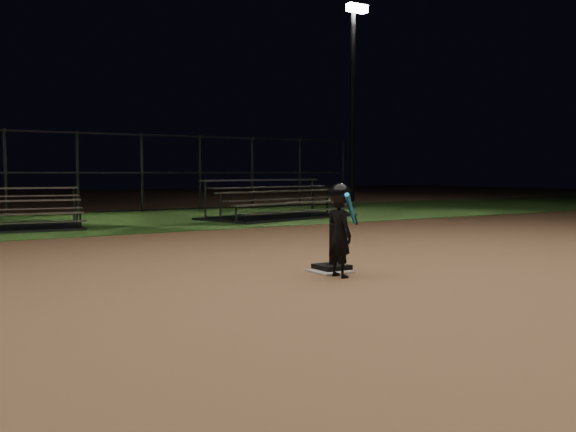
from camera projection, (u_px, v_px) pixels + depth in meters
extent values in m
plane|color=#A8764C|center=(330.00, 272.00, 7.78)|extent=(80.00, 80.00, 0.00)
cube|color=#2B541B|center=(106.00, 220.00, 16.24)|extent=(60.00, 8.00, 0.01)
cube|color=beige|center=(330.00, 271.00, 7.78)|extent=(0.45, 0.45, 0.02)
cube|color=black|center=(332.00, 267.00, 7.89)|extent=(0.38, 0.38, 0.06)
cylinder|color=black|center=(332.00, 238.00, 7.87)|extent=(0.07, 0.07, 0.67)
imported|color=black|center=(340.00, 235.00, 7.39)|extent=(0.25, 0.38, 1.01)
sphere|color=black|center=(340.00, 194.00, 7.36)|extent=(0.27, 0.27, 0.27)
cylinder|color=#1982D5|center=(351.00, 209.00, 7.27)|extent=(0.43, 0.39, 0.39)
cylinder|color=black|center=(355.00, 219.00, 7.46)|extent=(0.16, 0.15, 0.14)
cube|color=#B6B6BB|center=(294.00, 203.00, 16.70)|extent=(4.28, 1.33, 0.04)
cube|color=#B6B6BB|center=(303.00, 211.00, 16.50)|extent=(4.28, 1.33, 0.03)
cube|color=#B6B6BB|center=(279.00, 191.00, 17.09)|extent=(4.28, 1.33, 0.04)
cube|color=#B6B6BB|center=(286.00, 199.00, 16.89)|extent=(4.28, 1.33, 0.03)
cube|color=#B6B6BB|center=(263.00, 180.00, 17.48)|extent=(4.28, 1.33, 0.04)
cube|color=#B6B6BB|center=(271.00, 187.00, 17.28)|extent=(4.28, 1.33, 0.03)
cube|color=#38383D|center=(279.00, 217.00, 17.14)|extent=(4.74, 3.13, 0.07)
cube|color=#38383D|center=(78.00, 212.00, 18.78)|extent=(20.00, 0.05, 0.05)
cube|color=#38383D|center=(78.00, 173.00, 18.69)|extent=(20.00, 0.05, 0.05)
cube|color=#38383D|center=(77.00, 133.00, 18.61)|extent=(20.00, 0.05, 0.05)
cylinder|color=#38383D|center=(78.00, 173.00, 18.69)|extent=(0.08, 0.08, 2.50)
cylinder|color=#38383D|center=(227.00, 173.00, 21.33)|extent=(0.08, 0.08, 2.50)
cylinder|color=#38383D|center=(343.00, 173.00, 23.97)|extent=(0.08, 0.08, 2.50)
cylinder|color=#2D2D30|center=(353.00, 108.00, 26.53)|extent=(0.20, 0.20, 8.00)
cube|color=white|center=(357.00, 8.00, 26.03)|extent=(0.90, 0.35, 0.30)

